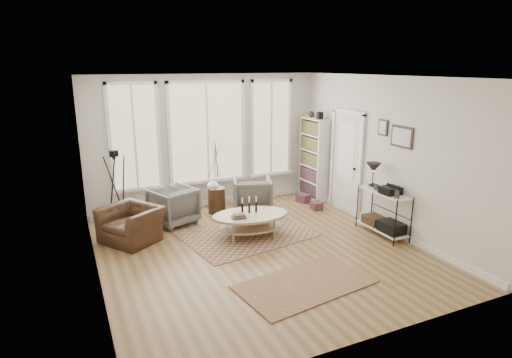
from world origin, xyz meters
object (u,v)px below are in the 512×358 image
armchair_right (252,194)px  accent_chair (131,224)px  bookcase (314,158)px  armchair_left (173,206)px  coffee_table (250,219)px  side_table (216,179)px  low_shelf (383,208)px

armchair_right → accent_chair: bearing=31.7°
bookcase → armchair_left: (-3.46, -0.33, -0.59)m
coffee_table → armchair_right: (0.63, 1.31, 0.03)m
coffee_table → armchair_right: 1.45m
bookcase → armchair_left: bookcase is taller
armchair_right → side_table: side_table is taller
low_shelf → side_table: bearing=134.5°
bookcase → coffee_table: bearing=-145.6°
coffee_table → low_shelf: bearing=-21.8°
side_table → bookcase: bearing=1.7°
coffee_table → armchair_left: armchair_left is taller
low_shelf → coffee_table: size_ratio=0.87×
armchair_left → side_table: 1.10m
side_table → accent_chair: 2.11m
side_table → low_shelf: bearing=-45.5°
bookcase → accent_chair: (-4.36, -0.89, -0.64)m
side_table → accent_chair: (-1.90, -0.81, -0.43)m
bookcase → coffee_table: 2.90m
armchair_left → side_table: (1.00, 0.25, 0.38)m
armchair_left → side_table: side_table is taller
armchair_right → side_table: 0.86m
armchair_left → side_table: bearing=172.5°
bookcase → side_table: size_ratio=1.33×
bookcase → accent_chair: size_ratio=2.11×
armchair_right → accent_chair: armchair_right is taller
armchair_right → side_table: bearing=2.3°
bookcase → armchair_right: bearing=-170.2°
bookcase → armchair_right: 1.84m
low_shelf → accent_chair: bearing=159.2°
coffee_table → accent_chair: coffee_table is taller
bookcase → coffee_table: bookcase is taller
armchair_left → armchair_right: size_ratio=0.99×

